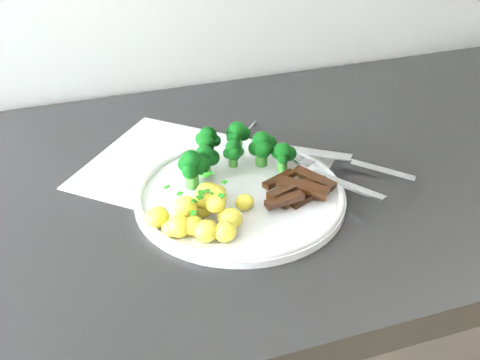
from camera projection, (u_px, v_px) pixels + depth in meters
recipe_paper at (203, 172)px, 0.82m from camera, size 0.39×0.38×0.00m
plate at (240, 195)px, 0.77m from camera, size 0.27×0.27×0.02m
broccoli at (231, 150)px, 0.79m from camera, size 0.16×0.09×0.06m
potatoes at (201, 213)px, 0.71m from camera, size 0.13×0.11×0.04m
beef_strips at (300, 190)px, 0.76m from camera, size 0.11×0.08×0.02m
fork at (332, 177)px, 0.78m from camera, size 0.09×0.16×0.02m
knife at (359, 166)px, 0.82m from camera, size 0.16×0.15×0.02m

